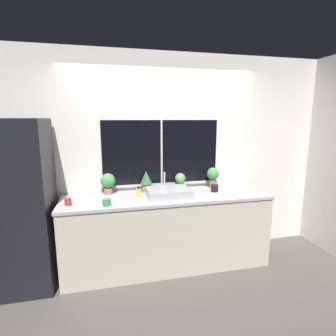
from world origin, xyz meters
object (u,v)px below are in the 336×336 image
at_px(refrigerator, 17,206).
at_px(sink, 168,192).
at_px(potted_plant_far_right, 213,175).
at_px(mug_green, 107,202).
at_px(potted_plant_center_right, 180,180).
at_px(mug_black, 215,188).
at_px(mug_red, 68,202).
at_px(potted_plant_center_left, 146,180).
at_px(potted_plant_far_left, 108,182).
at_px(soap_bottle, 139,193).

height_order(refrigerator, sink, refrigerator).
distance_m(potted_plant_far_right, mug_green, 1.51).
xyz_separation_m(refrigerator, potted_plant_center_right, (1.91, 0.28, 0.12)).
distance_m(sink, mug_green, 0.78).
relative_size(potted_plant_far_right, mug_black, 2.99).
height_order(sink, mug_red, sink).
distance_m(potted_plant_center_left, mug_green, 0.69).
bearing_deg(mug_red, potted_plant_center_right, 14.21).
bearing_deg(sink, potted_plant_center_left, 135.16).
height_order(potted_plant_far_right, mug_green, potted_plant_far_right).
relative_size(potted_plant_far_right, mug_green, 3.17).
distance_m(potted_plant_center_right, mug_green, 1.07).
relative_size(potted_plant_far_left, mug_black, 2.83).
bearing_deg(soap_bottle, mug_black, 2.81).
bearing_deg(mug_red, refrigerator, 172.50).
relative_size(refrigerator, potted_plant_center_right, 8.30).
relative_size(potted_plant_center_right, soap_bottle, 1.60).
bearing_deg(potted_plant_far_left, mug_black, -8.28).
xyz_separation_m(potted_plant_far_right, mug_red, (-1.84, -0.35, -0.13)).
bearing_deg(mug_green, potted_plant_center_right, 25.57).
bearing_deg(sink, mug_black, 3.90).
relative_size(soap_bottle, mug_red, 1.76).
relative_size(potted_plant_center_left, potted_plant_center_right, 1.23).
height_order(potted_plant_far_right, soap_bottle, potted_plant_far_right).
xyz_separation_m(potted_plant_far_right, mug_black, (-0.05, -0.20, -0.13)).
bearing_deg(potted_plant_far_right, refrigerator, -173.33).
relative_size(refrigerator, soap_bottle, 13.30).
bearing_deg(potted_plant_far_left, potted_plant_far_right, -0.00).
distance_m(potted_plant_center_right, potted_plant_far_right, 0.47).
bearing_deg(potted_plant_center_left, potted_plant_far_right, -0.00).
bearing_deg(potted_plant_center_left, sink, -44.84).
bearing_deg(mug_green, sink, 16.49).
height_order(refrigerator, mug_black, refrigerator).
xyz_separation_m(sink, soap_bottle, (-0.37, -0.01, 0.01)).
relative_size(refrigerator, mug_red, 23.38).
xyz_separation_m(potted_plant_far_left, potted_plant_center_right, (0.94, 0.00, -0.02)).
bearing_deg(potted_plant_far_left, mug_red, -141.35).
bearing_deg(mug_green, mug_black, 10.84).
distance_m(refrigerator, potted_plant_far_left, 1.02).
bearing_deg(potted_plant_far_right, soap_bottle, -166.85).
bearing_deg(potted_plant_far_right, mug_red, -169.29).
distance_m(potted_plant_center_right, mug_black, 0.47).
height_order(potted_plant_far_left, mug_red, potted_plant_far_left).
bearing_deg(potted_plant_center_right, potted_plant_far_right, -0.00).
bearing_deg(potted_plant_center_right, sink, -132.22).
xyz_separation_m(mug_red, mug_black, (1.79, 0.15, 0.00)).
height_order(potted_plant_center_right, soap_bottle, potted_plant_center_right).
height_order(sink, potted_plant_center_left, potted_plant_center_left).
height_order(potted_plant_far_left, potted_plant_center_right, potted_plant_far_left).
distance_m(potted_plant_far_left, potted_plant_center_left, 0.48).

